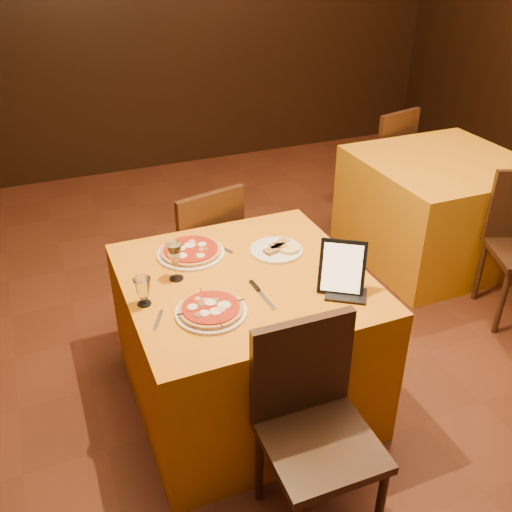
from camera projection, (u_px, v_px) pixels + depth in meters
name	position (u px, v px, depth m)	size (l,w,h in m)	color
floor	(315.00, 387.00, 3.09)	(6.00, 7.00, 0.01)	#5E2D19
wall_back	(144.00, 20.00, 5.17)	(6.00, 0.01, 2.80)	black
main_table	(245.00, 340.00, 2.84)	(1.10, 1.10, 0.75)	orange
side_table	(437.00, 209.00, 4.14)	(1.10, 1.10, 0.75)	orange
chair_main_near	(321.00, 444.00, 2.17)	(0.37, 0.37, 0.91)	black
chair_main_far	(197.00, 252.00, 3.44)	(0.40, 0.40, 0.91)	black
chair_side_far	(376.00, 160.00, 4.75)	(0.44, 0.44, 0.91)	black
pizza_near	(211.00, 311.00, 2.39)	(0.31, 0.31, 0.03)	white
pizza_far	(191.00, 252.00, 2.82)	(0.33, 0.33, 0.03)	white
cutlet_dish	(276.00, 249.00, 2.84)	(0.26, 0.26, 0.03)	white
wine_glass	(175.00, 261.00, 2.58)	(0.07, 0.07, 0.19)	#EBDC85
water_glass	(143.00, 292.00, 2.43)	(0.06, 0.06, 0.13)	white
tablet	(342.00, 267.00, 2.49)	(0.20, 0.02, 0.24)	black
knife	(263.00, 296.00, 2.50)	(0.23, 0.02, 0.01)	#A7A7AD
fork_near	(158.00, 320.00, 2.36)	(0.14, 0.02, 0.01)	#B3B2B9
fork_far	(220.00, 247.00, 2.88)	(0.18, 0.02, 0.01)	silver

